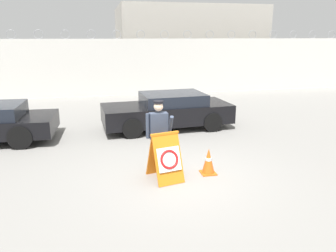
# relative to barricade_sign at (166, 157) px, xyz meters

# --- Properties ---
(ground_plane) EXTENTS (90.00, 90.00, 0.00)m
(ground_plane) POSITION_rel_barricade_sign_xyz_m (0.34, 0.21, -0.55)
(ground_plane) COLOR gray
(perimeter_wall) EXTENTS (36.00, 0.30, 3.51)m
(perimeter_wall) POSITION_rel_barricade_sign_xyz_m (0.34, 11.36, 0.98)
(perimeter_wall) COLOR silver
(perimeter_wall) RESTS_ON ground_plane
(building_block) EXTENTS (9.71, 6.90, 5.16)m
(building_block) POSITION_rel_barricade_sign_xyz_m (5.03, 16.95, 2.02)
(building_block) COLOR #B2ADA3
(building_block) RESTS_ON ground_plane
(barricade_sign) EXTENTS (0.80, 0.93, 1.12)m
(barricade_sign) POSITION_rel_barricade_sign_xyz_m (0.00, 0.00, 0.00)
(barricade_sign) COLOR orange
(barricade_sign) RESTS_ON ground_plane
(security_guard) EXTENTS (0.63, 0.38, 1.74)m
(security_guard) POSITION_rel_barricade_sign_xyz_m (-0.06, 0.55, 0.42)
(security_guard) COLOR #514C42
(security_guard) RESTS_ON ground_plane
(traffic_cone_near) EXTENTS (0.36, 0.36, 0.64)m
(traffic_cone_near) POSITION_rel_barricade_sign_xyz_m (1.07, 0.11, -0.24)
(traffic_cone_near) COLOR orange
(traffic_cone_near) RESTS_ON ground_plane
(parked_car_rear_sedan) EXTENTS (4.61, 2.14, 1.26)m
(parked_car_rear_sedan) POSITION_rel_barricade_sign_xyz_m (0.96, 4.26, 0.09)
(parked_car_rear_sedan) COLOR black
(parked_car_rear_sedan) RESTS_ON ground_plane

